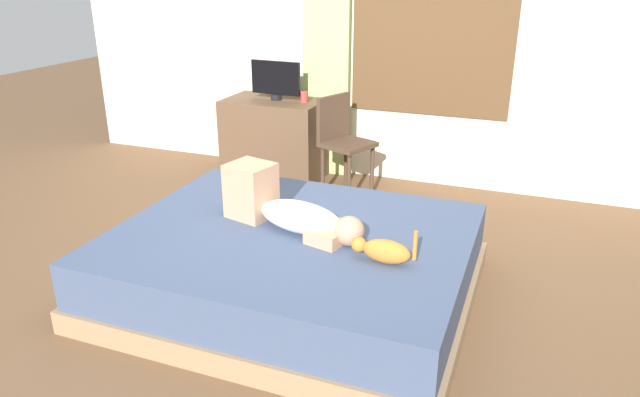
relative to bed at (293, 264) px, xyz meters
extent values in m
plane|color=brown|center=(-0.07, 0.06, -0.21)|extent=(16.00, 16.00, 0.00)
cube|color=beige|center=(-0.07, 2.33, 1.24)|extent=(6.40, 0.12, 2.90)
cube|color=brown|center=(0.32, 2.27, 1.13)|extent=(1.39, 0.02, 1.38)
cube|color=white|center=(0.32, 2.26, 1.13)|extent=(1.31, 0.02, 1.30)
cube|color=#997A56|center=(0.00, 0.00, -0.14)|extent=(2.11, 1.73, 0.14)
cube|color=#425170|center=(0.00, 0.00, 0.07)|extent=(2.05, 1.68, 0.28)
ellipsoid|color=silver|center=(0.04, 0.04, 0.30)|extent=(0.61, 0.39, 0.17)
sphere|color=tan|center=(0.37, -0.05, 0.30)|extent=(0.17, 0.17, 0.17)
cube|color=tan|center=(-0.33, 0.13, 0.38)|extent=(0.31, 0.30, 0.34)
cube|color=tan|center=(0.25, -0.02, 0.25)|extent=(0.26, 0.32, 0.08)
ellipsoid|color=#C67A2D|center=(0.62, -0.18, 0.28)|extent=(0.26, 0.12, 0.13)
sphere|color=#C67A2D|center=(0.47, -0.17, 0.29)|extent=(0.08, 0.08, 0.08)
cylinder|color=#C67A2D|center=(0.77, -0.18, 0.34)|extent=(0.02, 0.02, 0.16)
cube|color=brown|center=(-1.02, 1.93, 0.16)|extent=(0.90, 0.56, 0.74)
cylinder|color=black|center=(-1.00, 1.93, 0.56)|extent=(0.10, 0.10, 0.05)
cube|color=black|center=(-1.00, 1.93, 0.73)|extent=(0.48, 0.06, 0.30)
cylinder|color=#B23D38|center=(-0.72, 1.94, 0.58)|extent=(0.07, 0.07, 0.09)
cylinder|color=#4C3828|center=(-0.03, 1.79, 0.01)|extent=(0.04, 0.04, 0.44)
cylinder|color=#4C3828|center=(-0.15, 1.51, 0.01)|extent=(0.04, 0.04, 0.44)
cylinder|color=#4C3828|center=(-0.31, 1.91, 0.01)|extent=(0.04, 0.04, 0.44)
cylinder|color=#4C3828|center=(-0.43, 1.63, 0.01)|extent=(0.04, 0.04, 0.44)
cube|color=#4C3828|center=(-0.23, 1.71, 0.25)|extent=(0.50, 0.50, 0.04)
cube|color=#4C3828|center=(-0.39, 1.78, 0.46)|extent=(0.18, 0.37, 0.38)
cube|color=#ADCC75|center=(-0.62, 2.21, 1.07)|extent=(0.44, 0.06, 2.55)
camera|label=1|loc=(1.29, -2.87, 1.68)|focal=32.92mm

